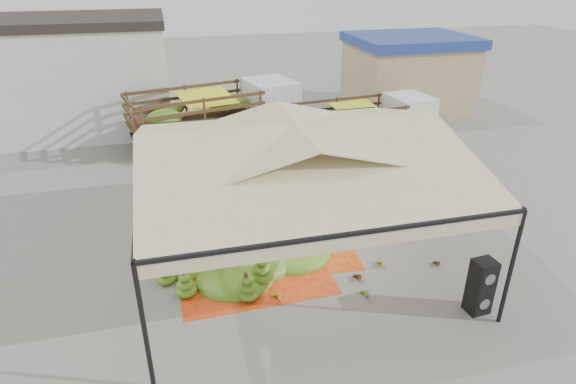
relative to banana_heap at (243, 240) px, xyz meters
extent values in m
plane|color=slate|center=(1.45, -0.19, -0.59)|extent=(90.00, 90.00, 0.00)
cylinder|color=black|center=(-2.55, -4.19, 0.91)|extent=(0.10, 0.10, 3.00)
cylinder|color=black|center=(5.45, -4.19, 0.91)|extent=(0.10, 0.10, 3.00)
cylinder|color=black|center=(-2.55, 3.81, 0.91)|extent=(0.10, 0.10, 3.00)
cylinder|color=black|center=(5.45, 3.81, 0.91)|extent=(0.10, 0.10, 3.00)
pyramid|color=#CAB98F|center=(1.45, -0.19, 2.91)|extent=(8.00, 8.00, 1.00)
cube|color=black|center=(1.45, -0.19, 2.41)|extent=(8.00, 8.00, 0.08)
cube|color=#CAB98F|center=(1.45, -0.19, 2.23)|extent=(8.00, 8.00, 0.36)
cube|color=silver|center=(-8.55, 13.81, 1.91)|extent=(14.00, 6.00, 5.00)
cube|color=black|center=(-8.55, 13.81, 4.61)|extent=(14.30, 6.30, 0.40)
cube|color=tan|center=(11.45, 12.81, 1.21)|extent=(6.00, 5.00, 3.60)
cube|color=navy|center=(11.45, 12.81, 3.26)|extent=(6.30, 5.30, 0.50)
cube|color=#EC5716|center=(0.11, -0.40, -0.58)|extent=(4.15, 3.96, 0.01)
cube|color=orange|center=(1.46, 0.64, -0.58)|extent=(4.04, 4.21, 0.01)
ellipsoid|color=#4E7217|center=(0.00, 0.00, 0.00)|extent=(6.75, 6.20, 1.17)
ellipsoid|color=gold|center=(3.60, -1.36, -0.48)|extent=(0.48, 0.40, 0.22)
ellipsoid|color=gold|center=(0.44, -2.09, -0.49)|extent=(0.53, 0.50, 0.19)
ellipsoid|color=#521E12|center=(2.72, -1.82, -0.48)|extent=(0.49, 0.42, 0.20)
ellipsoid|color=#5B2614|center=(5.15, -1.73, -0.50)|extent=(0.39, 0.33, 0.17)
ellipsoid|color=#4E7418|center=(2.64, -2.50, -0.49)|extent=(0.44, 0.36, 0.20)
ellipsoid|color=#52831B|center=(2.71, -1.14, 2.03)|extent=(0.24, 0.24, 0.20)
ellipsoid|color=#52831B|center=(4.21, -1.14, 2.03)|extent=(0.24, 0.24, 0.20)
cube|color=black|center=(5.15, -3.71, -0.23)|extent=(0.56, 0.50, 0.72)
cube|color=black|center=(5.15, -3.71, 0.50)|extent=(0.56, 0.50, 0.72)
imported|color=gray|center=(0.58, 3.63, 0.25)|extent=(0.72, 0.60, 1.68)
cube|color=#53301B|center=(-0.52, 9.64, 0.61)|extent=(6.18, 3.95, 0.14)
cube|color=silver|center=(3.13, 10.57, 0.73)|extent=(2.61, 2.94, 2.63)
cylinder|color=black|center=(-2.23, 8.03, -0.07)|extent=(1.08, 0.59, 1.03)
cylinder|color=black|center=(-2.80, 10.24, -0.07)|extent=(1.08, 0.59, 1.03)
cylinder|color=black|center=(1.31, 8.93, -0.07)|extent=(1.08, 0.59, 1.03)
cylinder|color=black|center=(0.74, 11.14, -0.07)|extent=(1.08, 0.59, 1.03)
cylinder|color=black|center=(3.19, 9.41, -0.07)|extent=(1.08, 0.59, 1.03)
cylinder|color=black|center=(2.63, 11.62, -0.07)|extent=(1.08, 0.59, 1.03)
ellipsoid|color=#43851B|center=(-0.52, 9.64, 1.18)|extent=(4.93, 3.12, 0.80)
cube|color=yellow|center=(0.03, 9.78, 1.64)|extent=(2.78, 2.77, 0.28)
cube|color=#483618|center=(5.92, 7.46, 0.42)|extent=(5.01, 2.75, 0.11)
cube|color=silver|center=(9.05, 7.84, 0.51)|extent=(1.96, 2.29, 2.20)
cylinder|color=black|center=(4.33, 6.31, -0.16)|extent=(0.89, 0.39, 0.86)
cylinder|color=black|center=(4.10, 8.21, -0.16)|extent=(0.89, 0.39, 0.86)
cylinder|color=black|center=(7.36, 6.68, -0.16)|extent=(0.89, 0.39, 0.86)
cylinder|color=black|center=(7.14, 8.57, -0.16)|extent=(0.89, 0.39, 0.86)
cylinder|color=black|center=(8.98, 6.87, -0.16)|extent=(0.89, 0.39, 0.86)
cylinder|color=black|center=(8.75, 8.77, -0.16)|extent=(0.89, 0.39, 0.86)
ellipsoid|color=#467F1A|center=(5.92, 7.46, 0.89)|extent=(4.00, 2.16, 0.67)
cube|color=#D1E319|center=(6.40, 7.52, 1.28)|extent=(2.13, 2.12, 0.24)
camera|label=1|loc=(-1.65, -11.66, 7.22)|focal=30.00mm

